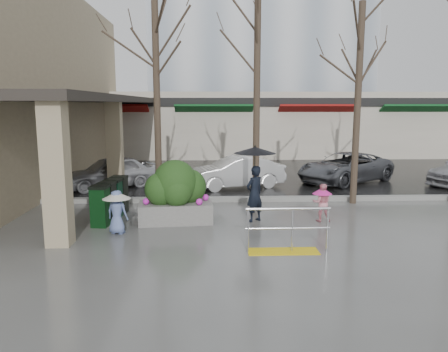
{
  "coord_description": "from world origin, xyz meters",
  "views": [
    {
      "loc": [
        -0.4,
        -10.61,
        3.31
      ],
      "look_at": [
        0.06,
        1.5,
        1.3
      ],
      "focal_mm": 35.0,
      "sensor_mm": 36.0,
      "label": 1
    }
  ],
  "objects": [
    {
      "name": "pillar_front",
      "position": [
        -3.9,
        -0.5,
        1.75
      ],
      "size": [
        0.55,
        0.55,
        3.5
      ],
      "primitive_type": "cube",
      "color": "tan",
      "rests_on": "ground"
    },
    {
      "name": "tree_mideast",
      "position": [
        4.5,
        3.6,
        4.86
      ],
      "size": [
        3.2,
        3.2,
        6.5
      ],
      "color": "#382B21",
      "rests_on": "ground"
    },
    {
      "name": "car_a",
      "position": [
        -4.27,
        6.64,
        0.63
      ],
      "size": [
        3.95,
        3.13,
        1.26
      ],
      "primitive_type": "imported",
      "rotation": [
        0.0,
        0.0,
        -1.05
      ],
      "color": "#BCBDC2",
      "rests_on": "ground"
    },
    {
      "name": "woman",
      "position": [
        0.92,
        1.43,
        1.31
      ],
      "size": [
        1.18,
        1.18,
        2.17
      ],
      "rotation": [
        0.0,
        0.0,
        3.8
      ],
      "color": "black",
      "rests_on": "ground"
    },
    {
      "name": "pillar_back",
      "position": [
        -3.9,
        6.0,
        1.75
      ],
      "size": [
        0.55,
        0.55,
        3.5
      ],
      "primitive_type": "cube",
      "color": "tan",
      "rests_on": "ground"
    },
    {
      "name": "handrail",
      "position": [
        1.36,
        -1.2,
        0.38
      ],
      "size": [
        1.9,
        0.5,
        1.03
      ],
      "color": "yellow",
      "rests_on": "ground"
    },
    {
      "name": "storefront_row",
      "position": [
        2.0,
        17.97,
        2.01
      ],
      "size": [
        34.0,
        6.74,
        4.0
      ],
      "color": "beige",
      "rests_on": "ground"
    },
    {
      "name": "child_blue",
      "position": [
        -2.73,
        0.37,
        0.7
      ],
      "size": [
        0.73,
        0.73,
        1.14
      ],
      "rotation": [
        0.0,
        0.0,
        2.8
      ],
      "color": "#6579B4",
      "rests_on": "ground"
    },
    {
      "name": "news_boxes",
      "position": [
        -3.21,
        1.83,
        0.57
      ],
      "size": [
        0.73,
        2.07,
        1.13
      ],
      "rotation": [
        0.0,
        0.0,
        -0.14
      ],
      "color": "#0B3312",
      "rests_on": "ground"
    },
    {
      "name": "ground",
      "position": [
        0.0,
        0.0,
        0.0
      ],
      "size": [
        120.0,
        120.0,
        0.0
      ],
      "primitive_type": "plane",
      "color": "#51514F",
      "rests_on": "ground"
    },
    {
      "name": "street_asphalt",
      "position": [
        0.0,
        22.0,
        0.01
      ],
      "size": [
        120.0,
        36.0,
        0.01
      ],
      "primitive_type": "cube",
      "color": "black",
      "rests_on": "ground"
    },
    {
      "name": "car_b",
      "position": [
        0.73,
        6.45,
        0.63
      ],
      "size": [
        4.05,
        2.46,
        1.26
      ],
      "primitive_type": "imported",
      "rotation": [
        0.0,
        0.0,
        -1.25
      ],
      "color": "white",
      "rests_on": "ground"
    },
    {
      "name": "canopy_slab",
      "position": [
        -4.8,
        8.0,
        3.62
      ],
      "size": [
        2.8,
        18.0,
        0.25
      ],
      "primitive_type": "cube",
      "color": "#2D2823",
      "rests_on": "pillar_front"
    },
    {
      "name": "planter",
      "position": [
        -1.3,
        1.44,
        0.85
      ],
      "size": [
        2.11,
        1.24,
        1.78
      ],
      "rotation": [
        0.0,
        0.0,
        0.09
      ],
      "color": "gray",
      "rests_on": "ground"
    },
    {
      "name": "tree_west",
      "position": [
        -2.0,
        3.6,
        5.08
      ],
      "size": [
        3.2,
        3.2,
        6.8
      ],
      "color": "#382B21",
      "rests_on": "ground"
    },
    {
      "name": "tree_midwest",
      "position": [
        1.2,
        3.6,
        5.23
      ],
      "size": [
        3.2,
        3.2,
        7.0
      ],
      "color": "#382B21",
      "rests_on": "ground"
    },
    {
      "name": "curb",
      "position": [
        0.0,
        4.0,
        0.07
      ],
      "size": [
        120.0,
        0.3,
        0.15
      ],
      "primitive_type": "cube",
      "color": "gray",
      "rests_on": "ground"
    },
    {
      "name": "child_pink",
      "position": [
        2.84,
        1.36,
        0.61
      ],
      "size": [
        0.58,
        0.55,
        1.08
      ],
      "rotation": [
        0.0,
        0.0,
        2.98
      ],
      "color": "pink",
      "rests_on": "ground"
    },
    {
      "name": "car_c",
      "position": [
        5.46,
        7.53,
        0.63
      ],
      "size": [
        4.92,
        4.31,
        1.26
      ],
      "primitive_type": "imported",
      "rotation": [
        0.0,
        0.0,
        -0.96
      ],
      "color": "#595B60",
      "rests_on": "ground"
    }
  ]
}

